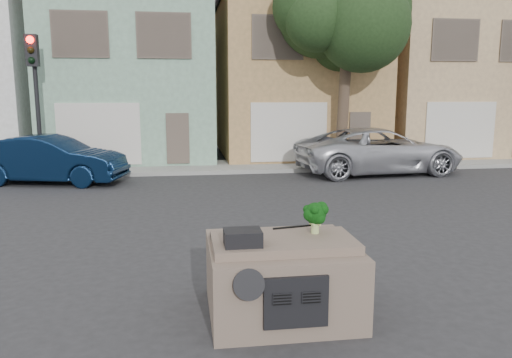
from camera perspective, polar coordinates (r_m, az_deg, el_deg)
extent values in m
plane|color=#303033|center=(10.06, -0.44, -7.83)|extent=(120.00, 120.00, 0.00)
cube|color=gray|center=(20.25, -4.47, 1.40)|extent=(40.00, 3.00, 0.15)
cube|color=#83AC91|center=(24.10, -13.75, 11.33)|extent=(7.20, 8.20, 7.55)
cube|color=tan|center=(24.58, 4.30, 11.54)|extent=(7.20, 8.20, 7.55)
cube|color=tan|center=(27.20, 20.21, 10.81)|extent=(7.20, 8.20, 7.55)
imported|color=#091A35|center=(18.31, -22.23, -0.46)|extent=(5.20, 2.81, 1.63)
imported|color=silver|center=(19.60, 13.78, 0.63)|extent=(6.49, 3.42, 1.74)
cube|color=black|center=(19.70, -23.77, 7.59)|extent=(0.40, 0.40, 5.10)
cube|color=#1F3618|center=(20.33, 10.09, 13.11)|extent=(4.40, 4.00, 8.50)
cube|color=#746153|center=(7.08, 2.91, -10.83)|extent=(2.00, 1.80, 1.12)
cube|color=black|center=(6.45, -1.53, -6.70)|extent=(0.48, 0.38, 0.20)
cube|color=black|center=(7.31, 4.54, -5.46)|extent=(0.69, 0.15, 0.02)
cube|color=black|center=(6.99, 6.78, -4.40)|extent=(0.43, 0.43, 0.45)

